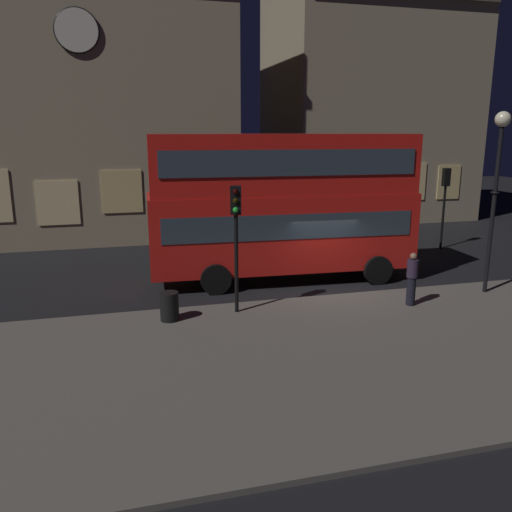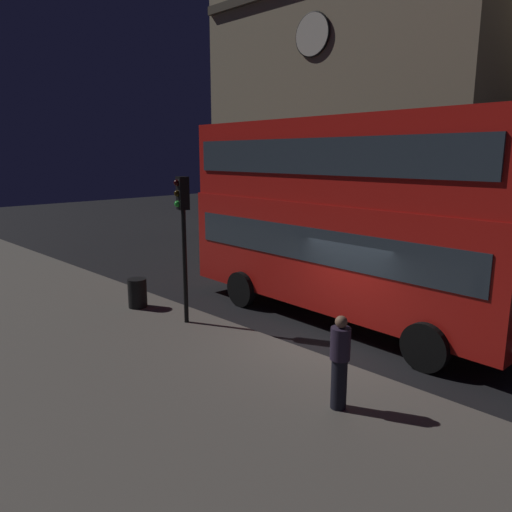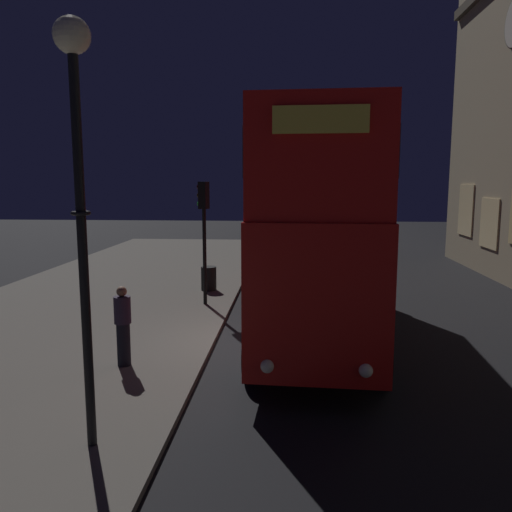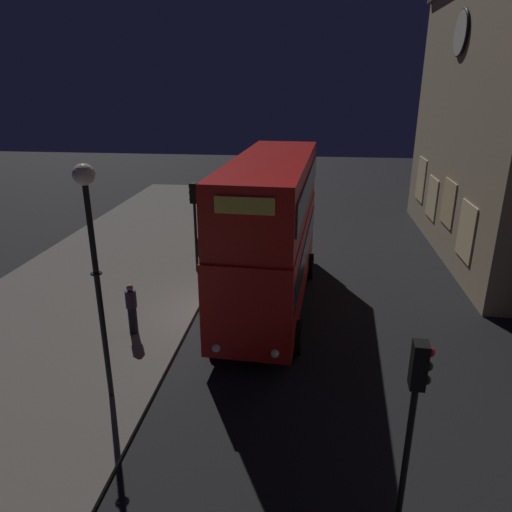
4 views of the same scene
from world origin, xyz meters
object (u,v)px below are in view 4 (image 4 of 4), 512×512
(street_lamp, at_px, (92,235))
(pedestrian, at_px, (132,308))
(traffic_light_near_kerb, at_px, (194,209))
(traffic_light_far_side, at_px, (415,399))
(double_decker_bus, at_px, (271,225))
(litter_bin, at_px, (203,246))

(street_lamp, distance_m, pedestrian, 4.89)
(traffic_light_near_kerb, bearing_deg, street_lamp, 14.02)
(traffic_light_far_side, height_order, street_lamp, street_lamp)
(double_decker_bus, height_order, traffic_light_near_kerb, double_decker_bus)
(traffic_light_far_side, height_order, pedestrian, traffic_light_far_side)
(traffic_light_near_kerb, xyz_separation_m, street_lamp, (8.89, -0.20, 1.63))
(traffic_light_far_side, bearing_deg, double_decker_bus, 22.38)
(traffic_light_far_side, xyz_separation_m, litter_bin, (-13.92, -7.00, -2.25))
(traffic_light_near_kerb, bearing_deg, pedestrian, 7.16)
(traffic_light_near_kerb, bearing_deg, double_decker_bus, 68.81)
(double_decker_bus, relative_size, street_lamp, 1.66)
(traffic_light_near_kerb, xyz_separation_m, pedestrian, (5.60, -0.80, -1.93))
(litter_bin, bearing_deg, traffic_light_far_side, 26.69)
(street_lamp, bearing_deg, traffic_light_far_side, 67.26)
(traffic_light_far_side, bearing_deg, litter_bin, 29.36)
(traffic_light_far_side, xyz_separation_m, pedestrian, (-6.23, -7.59, -1.79))
(litter_bin, bearing_deg, pedestrian, -4.42)
(litter_bin, bearing_deg, street_lamp, 0.02)
(traffic_light_far_side, bearing_deg, traffic_light_near_kerb, 32.54)
(pedestrian, bearing_deg, double_decker_bus, -13.35)
(traffic_light_far_side, bearing_deg, pedestrian, 53.32)
(double_decker_bus, xyz_separation_m, litter_bin, (-4.67, -3.69, -2.55))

